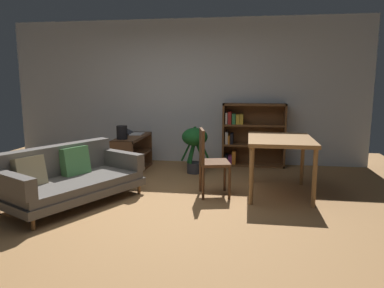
{
  "coord_description": "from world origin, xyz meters",
  "views": [
    {
      "loc": [
        1.21,
        -4.17,
        1.54
      ],
      "look_at": [
        0.51,
        0.37,
        0.75
      ],
      "focal_mm": 33.73,
      "sensor_mm": 36.0,
      "label": 1
    }
  ],
  "objects_px": {
    "open_laptop": "(133,133)",
    "dining_chair_near": "(209,158)",
    "dining_table": "(280,144)",
    "potted_floor_plant": "(195,143)",
    "media_console": "(133,154)",
    "fabric_couch": "(68,177)",
    "bookshelf": "(250,135)",
    "desk_speaker": "(122,132)"
  },
  "relations": [
    {
      "from": "fabric_couch",
      "to": "dining_table",
      "type": "xyz_separation_m",
      "value": [
        2.71,
        0.78,
        0.36
      ]
    },
    {
      "from": "fabric_couch",
      "to": "potted_floor_plant",
      "type": "xyz_separation_m",
      "value": [
        1.39,
        1.76,
        0.18
      ]
    },
    {
      "from": "open_laptop",
      "to": "bookshelf",
      "type": "bearing_deg",
      "value": 15.85
    },
    {
      "from": "fabric_couch",
      "to": "potted_floor_plant",
      "type": "bearing_deg",
      "value": 51.81
    },
    {
      "from": "fabric_couch",
      "to": "bookshelf",
      "type": "height_order",
      "value": "bookshelf"
    },
    {
      "from": "media_console",
      "to": "bookshelf",
      "type": "xyz_separation_m",
      "value": [
        2.0,
        0.81,
        0.27
      ]
    },
    {
      "from": "fabric_couch",
      "to": "potted_floor_plant",
      "type": "relative_size",
      "value": 2.4
    },
    {
      "from": "potted_floor_plant",
      "to": "fabric_couch",
      "type": "bearing_deg",
      "value": -128.19
    },
    {
      "from": "fabric_couch",
      "to": "desk_speaker",
      "type": "height_order",
      "value": "desk_speaker"
    },
    {
      "from": "media_console",
      "to": "dining_chair_near",
      "type": "height_order",
      "value": "dining_chair_near"
    },
    {
      "from": "bookshelf",
      "to": "dining_table",
      "type": "bearing_deg",
      "value": -76.93
    },
    {
      "from": "potted_floor_plant",
      "to": "dining_chair_near",
      "type": "relative_size",
      "value": 0.88
    },
    {
      "from": "dining_chair_near",
      "to": "bookshelf",
      "type": "distance_m",
      "value": 2.02
    },
    {
      "from": "dining_table",
      "to": "media_console",
      "type": "bearing_deg",
      "value": 159.17
    },
    {
      "from": "fabric_couch",
      "to": "media_console",
      "type": "distance_m",
      "value": 1.72
    },
    {
      "from": "desk_speaker",
      "to": "dining_table",
      "type": "xyz_separation_m",
      "value": [
        2.46,
        -0.57,
        -0.03
      ]
    },
    {
      "from": "media_console",
      "to": "desk_speaker",
      "type": "distance_m",
      "value": 0.55
    },
    {
      "from": "open_laptop",
      "to": "dining_chair_near",
      "type": "bearing_deg",
      "value": -42.01
    },
    {
      "from": "open_laptop",
      "to": "desk_speaker",
      "type": "relative_size",
      "value": 1.82
    },
    {
      "from": "fabric_couch",
      "to": "dining_chair_near",
      "type": "xyz_separation_m",
      "value": [
        1.77,
        0.56,
        0.18
      ]
    },
    {
      "from": "open_laptop",
      "to": "bookshelf",
      "type": "xyz_separation_m",
      "value": [
        2.05,
        0.58,
        -0.07
      ]
    },
    {
      "from": "open_laptop",
      "to": "dining_table",
      "type": "bearing_deg",
      "value": -24.92
    },
    {
      "from": "open_laptop",
      "to": "fabric_couch",
      "type": "bearing_deg",
      "value": -97.7
    },
    {
      "from": "open_laptop",
      "to": "dining_table",
      "type": "xyz_separation_m",
      "value": [
        2.45,
        -1.14,
        0.05
      ]
    },
    {
      "from": "media_console",
      "to": "dining_chair_near",
      "type": "bearing_deg",
      "value": -37.87
    },
    {
      "from": "open_laptop",
      "to": "potted_floor_plant",
      "type": "distance_m",
      "value": 1.15
    },
    {
      "from": "fabric_couch",
      "to": "potted_floor_plant",
      "type": "height_order",
      "value": "potted_floor_plant"
    },
    {
      "from": "open_laptop",
      "to": "dining_chair_near",
      "type": "height_order",
      "value": "dining_chair_near"
    },
    {
      "from": "dining_table",
      "to": "bookshelf",
      "type": "bearing_deg",
      "value": 103.07
    },
    {
      "from": "fabric_couch",
      "to": "media_console",
      "type": "xyz_separation_m",
      "value": [
        0.31,
        1.69,
        -0.03
      ]
    },
    {
      "from": "bookshelf",
      "to": "desk_speaker",
      "type": "bearing_deg",
      "value": -150.68
    },
    {
      "from": "potted_floor_plant",
      "to": "bookshelf",
      "type": "distance_m",
      "value": 1.18
    },
    {
      "from": "media_console",
      "to": "dining_chair_near",
      "type": "xyz_separation_m",
      "value": [
        1.45,
        -1.13,
        0.21
      ]
    },
    {
      "from": "media_console",
      "to": "dining_table",
      "type": "bearing_deg",
      "value": -20.83
    },
    {
      "from": "fabric_couch",
      "to": "bookshelf",
      "type": "bearing_deg",
      "value": 47.23
    },
    {
      "from": "open_laptop",
      "to": "potted_floor_plant",
      "type": "relative_size",
      "value": 0.49
    },
    {
      "from": "fabric_couch",
      "to": "bookshelf",
      "type": "relative_size",
      "value": 1.68
    },
    {
      "from": "media_console",
      "to": "desk_speaker",
      "type": "height_order",
      "value": "desk_speaker"
    },
    {
      "from": "dining_chair_near",
      "to": "bookshelf",
      "type": "bearing_deg",
      "value": 74.26
    },
    {
      "from": "dining_table",
      "to": "bookshelf",
      "type": "distance_m",
      "value": 1.77
    },
    {
      "from": "open_laptop",
      "to": "desk_speaker",
      "type": "bearing_deg",
      "value": -90.27
    },
    {
      "from": "potted_floor_plant",
      "to": "dining_table",
      "type": "bearing_deg",
      "value": -36.73
    }
  ]
}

